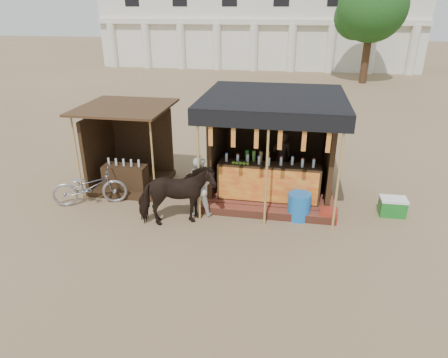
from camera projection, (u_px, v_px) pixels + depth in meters
name	position (u px, v px, depth m)	size (l,w,h in m)	color
ground	(211.00, 256.00, 8.43)	(120.00, 120.00, 0.00)	#846B4C
main_stall	(272.00, 159.00, 10.89)	(3.60, 3.61, 2.78)	brown
secondary_stall	(126.00, 157.00, 11.52)	(2.40, 2.40, 2.38)	#3A2615
cow	(177.00, 196.00, 9.39)	(0.81, 1.79, 1.51)	black
motorbike	(89.00, 187.00, 10.47)	(0.67, 1.91, 1.01)	#93929A
bystander	(198.00, 187.00, 9.85)	(0.74, 0.58, 1.53)	silver
blue_barrel	(299.00, 206.00, 9.81)	(0.56, 0.56, 0.67)	blue
red_crate	(329.00, 215.00, 9.77)	(0.42, 0.42, 0.30)	maroon
cooler	(392.00, 206.00, 10.02)	(0.65, 0.45, 0.46)	#197322
background_building	(259.00, 17.00, 34.19)	(26.00, 7.45, 8.18)	silver
tree	(369.00, 10.00, 25.63)	(4.50, 4.40, 7.00)	#382314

